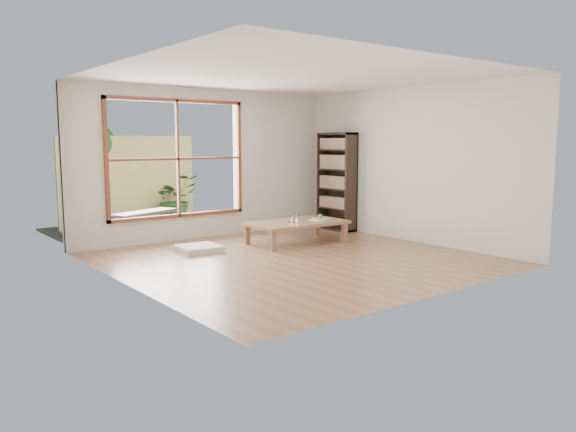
% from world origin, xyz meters
% --- Properties ---
extents(ground, '(5.00, 5.00, 0.00)m').
position_xyz_m(ground, '(0.00, 0.00, 0.00)').
color(ground, '#9B6F4D').
rests_on(ground, ground).
extents(low_table, '(1.67, 0.98, 0.36)m').
position_xyz_m(low_table, '(0.85, 1.00, 0.32)').
color(low_table, '#99724A').
rests_on(low_table, ground).
extents(floor_cushion, '(0.65, 0.65, 0.09)m').
position_xyz_m(floor_cushion, '(-0.82, 1.36, 0.04)').
color(floor_cushion, silver).
rests_on(floor_cushion, ground).
extents(bookshelf, '(0.30, 0.84, 1.86)m').
position_xyz_m(bookshelf, '(2.33, 1.62, 0.93)').
color(bookshelf, black).
rests_on(bookshelf, ground).
extents(glass_tall, '(0.09, 0.09, 0.16)m').
position_xyz_m(glass_tall, '(0.76, 0.93, 0.44)').
color(glass_tall, silver).
rests_on(glass_tall, low_table).
extents(glass_mid, '(0.07, 0.07, 0.11)m').
position_xyz_m(glass_mid, '(1.01, 1.13, 0.41)').
color(glass_mid, silver).
rests_on(glass_mid, low_table).
extents(glass_short, '(0.07, 0.07, 0.08)m').
position_xyz_m(glass_short, '(0.81, 1.16, 0.40)').
color(glass_short, silver).
rests_on(glass_short, low_table).
extents(glass_small, '(0.07, 0.07, 0.09)m').
position_xyz_m(glass_small, '(0.71, 1.01, 0.40)').
color(glass_small, silver).
rests_on(glass_small, low_table).
extents(food_tray, '(0.34, 0.28, 0.09)m').
position_xyz_m(food_tray, '(1.27, 0.92, 0.38)').
color(food_tray, white).
rests_on(food_tray, low_table).
extents(deck, '(2.80, 2.00, 0.05)m').
position_xyz_m(deck, '(-0.60, 3.56, 0.00)').
color(deck, '#3E372D').
rests_on(deck, ground).
extents(garden_bench, '(1.35, 0.82, 0.41)m').
position_xyz_m(garden_bench, '(-0.86, 3.27, 0.38)').
color(garden_bench, black).
rests_on(garden_bench, deck).
extents(bamboo_fence, '(2.80, 0.06, 1.80)m').
position_xyz_m(bamboo_fence, '(-0.60, 4.56, 0.90)').
color(bamboo_fence, '#D9CA6F').
rests_on(bamboo_fence, ground).
extents(shrub_right, '(1.00, 0.91, 0.99)m').
position_xyz_m(shrub_right, '(0.27, 4.28, 0.52)').
color(shrub_right, '#2D6224').
rests_on(shrub_right, deck).
extents(shrub_left, '(0.54, 0.47, 0.85)m').
position_xyz_m(shrub_left, '(-1.63, 4.03, 0.45)').
color(shrub_left, '#2D6224').
rests_on(shrub_left, deck).
extents(garden_tree, '(1.04, 0.85, 2.22)m').
position_xyz_m(garden_tree, '(-1.28, 4.86, 1.63)').
color(garden_tree, '#4C3D2D').
rests_on(garden_tree, ground).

